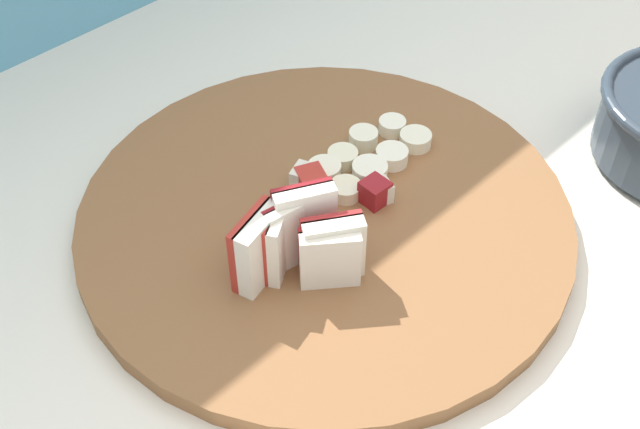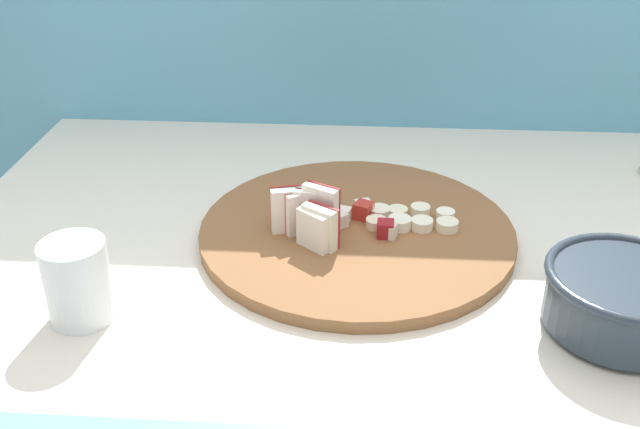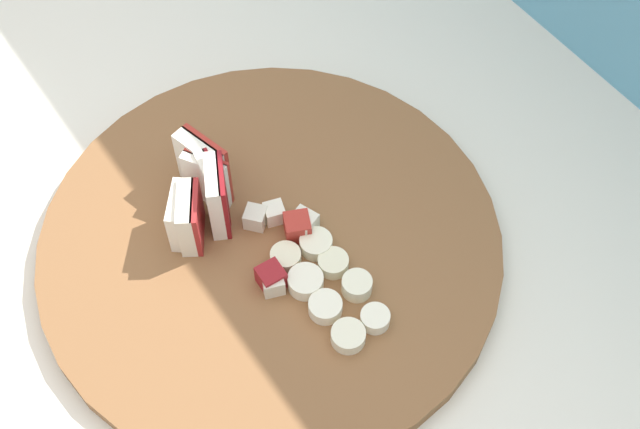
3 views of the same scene
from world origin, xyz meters
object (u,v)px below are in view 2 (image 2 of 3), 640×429
(cutting_board, at_px, (357,232))
(apple_wedge_fan, at_px, (310,216))
(apple_dice_pile, at_px, (366,218))
(ceramic_bowl, at_px, (623,297))
(small_jar, at_px, (78,281))
(banana_slice_rows, at_px, (410,218))

(cutting_board, relative_size, apple_wedge_fan, 4.48)
(apple_dice_pile, relative_size, ceramic_bowl, 0.52)
(apple_wedge_fan, height_order, ceramic_bowl, apple_wedge_fan)
(apple_wedge_fan, bearing_deg, apple_dice_pile, 27.15)
(ceramic_bowl, xyz_separation_m, small_jar, (-0.57, -0.02, 0.01))
(banana_slice_rows, height_order, ceramic_bowl, ceramic_bowl)
(small_jar, bearing_deg, cutting_board, 32.97)
(banana_slice_rows, bearing_deg, apple_wedge_fan, -160.78)
(small_jar, bearing_deg, apple_dice_pile, 32.72)
(ceramic_bowl, bearing_deg, apple_dice_pile, 146.81)
(cutting_board, xyz_separation_m, apple_dice_pile, (0.01, 0.01, 0.02))
(apple_wedge_fan, distance_m, apple_dice_pile, 0.08)
(cutting_board, bearing_deg, apple_wedge_fan, -152.56)
(apple_dice_pile, relative_size, banana_slice_rows, 0.75)
(apple_wedge_fan, distance_m, banana_slice_rows, 0.13)
(apple_dice_pile, height_order, banana_slice_rows, apple_dice_pile)
(banana_slice_rows, xyz_separation_m, small_jar, (-0.36, -0.20, 0.02))
(apple_dice_pile, xyz_separation_m, ceramic_bowl, (0.27, -0.17, 0.01))
(cutting_board, relative_size, ceramic_bowl, 2.41)
(banana_slice_rows, bearing_deg, small_jar, -150.55)
(apple_wedge_fan, xyz_separation_m, small_jar, (-0.23, -0.16, 0.00))
(cutting_board, relative_size, banana_slice_rows, 3.48)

